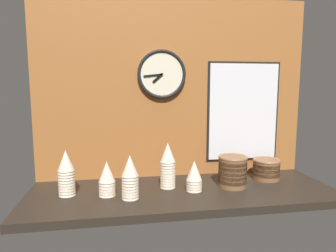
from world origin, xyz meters
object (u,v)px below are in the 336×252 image
object	(u,v)px
cup_stack_center_right	(194,176)
menu_board	(243,112)
bowl_stack_right	(233,171)
bowl_stack_far_right	(266,168)
cup_stack_center_left	(130,177)
cup_stack_left	(107,178)
wall_clock	(162,74)
cup_stack_center	(168,165)
cup_stack_far_left	(66,173)

from	to	relation	value
cup_stack_center_right	menu_board	distance (cm)	55.37
bowl_stack_right	bowl_stack_far_right	size ratio (longest dim) A/B	1.09
cup_stack_center_left	cup_stack_center_right	world-z (taller)	cup_stack_center_left
cup_stack_center_right	bowl_stack_far_right	bearing A→B (deg)	14.09
cup_stack_center_left	cup_stack_left	bearing A→B (deg)	152.25
cup_stack_center_right	wall_clock	size ratio (longest dim) A/B	0.57
cup_stack_center_left	cup_stack_center_right	distance (cm)	33.81
cup_stack_center	bowl_stack_far_right	world-z (taller)	cup_stack_center
cup_stack_center_right	wall_clock	xyz separation A→B (cm)	(-13.00, 26.09, 52.76)
cup_stack_center	bowl_stack_far_right	xyz separation A→B (cm)	(59.06, 4.37, -5.75)
menu_board	cup_stack_left	bearing A→B (deg)	-162.12
cup_stack_far_left	cup_stack_center_right	bearing A→B (deg)	-3.78
cup_stack_far_left	wall_clock	xyz separation A→B (cm)	(51.26, 21.85, 49.26)
cup_stack_far_left	bowl_stack_far_right	xyz separation A→B (cm)	(110.65, 7.40, -5.05)
cup_stack_far_left	cup_stack_center_right	xyz separation A→B (cm)	(64.26, -4.24, -3.50)
cup_stack_center	menu_board	world-z (taller)	menu_board
cup_stack_center	bowl_stack_far_right	bearing A→B (deg)	4.23
wall_clock	menu_board	world-z (taller)	wall_clock
cup_stack_center_right	bowl_stack_right	xyz separation A→B (cm)	(22.04, 2.22, 0.91)
cup_stack_center_left	bowl_stack_far_right	size ratio (longest dim) A/B	1.38
cup_stack_far_left	cup_stack_left	bearing A→B (deg)	-10.70
cup_stack_center	cup_stack_center_right	xyz separation A→B (cm)	(12.68, -7.27, -4.20)
cup_stack_far_left	bowl_stack_right	bearing A→B (deg)	-1.34
bowl_stack_right	cup_stack_center	bearing A→B (deg)	171.72
bowl_stack_far_right	wall_clock	world-z (taller)	wall_clock
wall_clock	cup_stack_center_right	bearing A→B (deg)	-63.51
cup_stack_center_left	cup_stack_center_right	size ratio (longest dim) A/B	1.35
cup_stack_center_left	cup_stack_center	bearing A→B (deg)	31.61
cup_stack_far_left	bowl_stack_right	xyz separation A→B (cm)	(86.30, -2.02, -2.59)
bowl_stack_far_right	wall_clock	xyz separation A→B (cm)	(-59.38, 14.45, 54.31)
menu_board	cup_stack_center_left	bearing A→B (deg)	-155.46
cup_stack_far_left	wall_clock	bearing A→B (deg)	23.09
cup_stack_center	wall_clock	distance (cm)	52.08
cup_stack_far_left	wall_clock	distance (cm)	74.38
cup_stack_left	cup_stack_center	xyz separation A→B (cm)	(31.77, 6.78, 3.50)
cup_stack_center	cup_stack_center_right	world-z (taller)	cup_stack_center
cup_stack_center_right	cup_stack_center_left	bearing A→B (deg)	-170.79
bowl_stack_right	cup_stack_center_right	bearing A→B (deg)	-174.24
cup_stack_left	cup_stack_center_right	distance (cm)	44.45
menu_board	bowl_stack_right	bearing A→B (deg)	-122.24
cup_stack_center_right	menu_board	world-z (taller)	menu_board
menu_board	bowl_stack_far_right	bearing A→B (deg)	-60.36
cup_stack_center	cup_stack_left	bearing A→B (deg)	-167.96
wall_clock	bowl_stack_right	bearing A→B (deg)	-34.26
cup_stack_center	wall_clock	xyz separation A→B (cm)	(-0.32, 18.82, 48.56)
cup_stack_far_left	cup_stack_center_right	world-z (taller)	cup_stack_far_left
cup_stack_left	bowl_stack_right	size ratio (longest dim) A/B	1.02
wall_clock	bowl_stack_far_right	bearing A→B (deg)	-13.68
cup_stack_center_right	bowl_stack_right	bearing A→B (deg)	5.76
cup_stack_far_left	wall_clock	size ratio (longest dim) A/B	0.81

